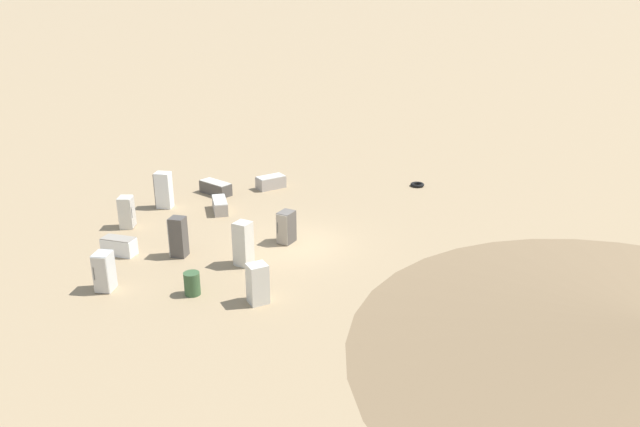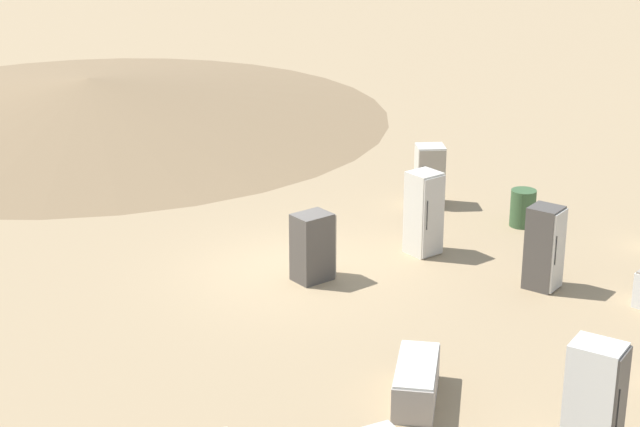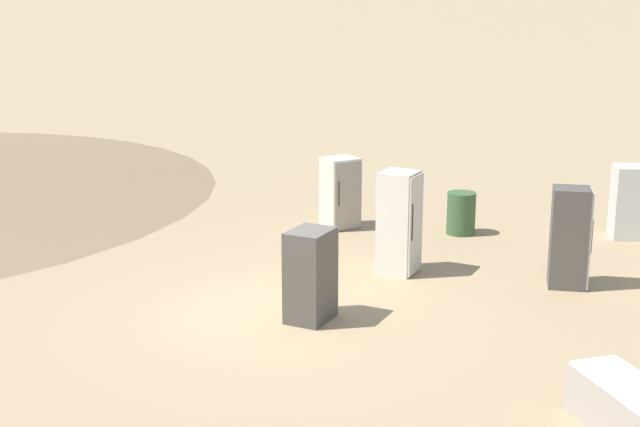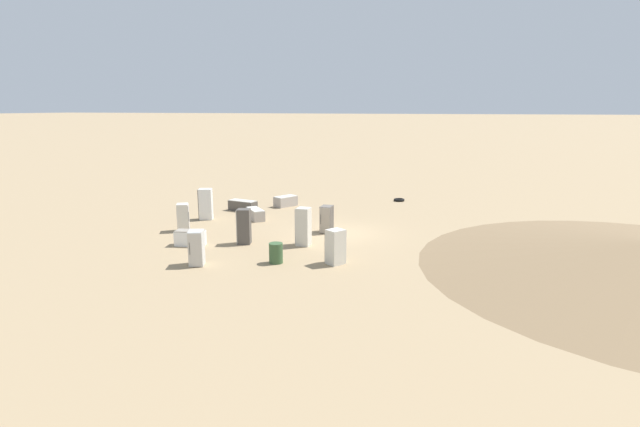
# 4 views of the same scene
# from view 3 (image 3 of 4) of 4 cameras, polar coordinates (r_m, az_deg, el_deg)

# --- Properties ---
(ground_plane) EXTENTS (1000.00, 1000.00, 0.00)m
(ground_plane) POSITION_cam_3_polar(r_m,az_deg,el_deg) (14.19, -2.32, -6.43)
(ground_plane) COLOR #9E8460
(discarded_fridge_0) EXTENTS (0.78, 0.72, 1.74)m
(discarded_fridge_0) POSITION_cam_3_polar(r_m,az_deg,el_deg) (15.79, 15.71, -1.50)
(discarded_fridge_0) COLOR #4C4742
(discarded_fridge_0) RESTS_ON ground_plane
(discarded_fridge_2) EXTENTS (1.64, 1.71, 0.66)m
(discarded_fridge_2) POSITION_cam_3_polar(r_m,az_deg,el_deg) (10.95, 19.27, -11.93)
(discarded_fridge_2) COLOR #A89E93
(discarded_fridge_2) RESTS_ON ground_plane
(discarded_fridge_3) EXTENTS (0.81, 0.90, 1.50)m
(discarded_fridge_3) POSITION_cam_3_polar(r_m,az_deg,el_deg) (19.31, 19.07, 0.72)
(discarded_fridge_3) COLOR silver
(discarded_fridge_3) RESTS_ON ground_plane
(discarded_fridge_4) EXTENTS (0.68, 0.63, 1.86)m
(discarded_fridge_4) POSITION_cam_3_polar(r_m,az_deg,el_deg) (15.98, 5.10, -0.59)
(discarded_fridge_4) COLOR beige
(discarded_fridge_4) RESTS_ON ground_plane
(discarded_fridge_7) EXTENTS (0.58, 0.81, 1.44)m
(discarded_fridge_7) POSITION_cam_3_polar(r_m,az_deg,el_deg) (13.71, -0.59, -3.97)
(discarded_fridge_7) COLOR #4C4742
(discarded_fridge_7) RESTS_ON ground_plane
(discarded_fridge_9) EXTENTS (0.92, 0.92, 1.52)m
(discarded_fridge_9) POSITION_cam_3_polar(r_m,az_deg,el_deg) (19.02, 1.32, 1.33)
(discarded_fridge_9) COLOR beige
(discarded_fridge_9) RESTS_ON ground_plane
(rusty_barrel) EXTENTS (0.60, 0.60, 0.88)m
(rusty_barrel) POSITION_cam_3_polar(r_m,az_deg,el_deg) (18.82, 9.02, 0.02)
(rusty_barrel) COLOR #385633
(rusty_barrel) RESTS_ON ground_plane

